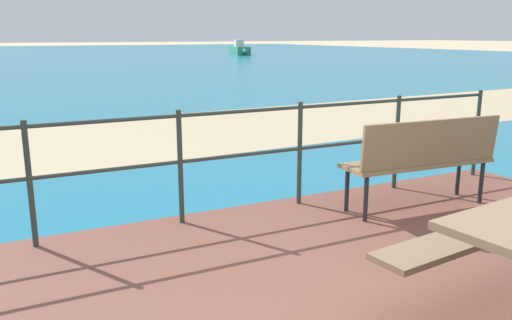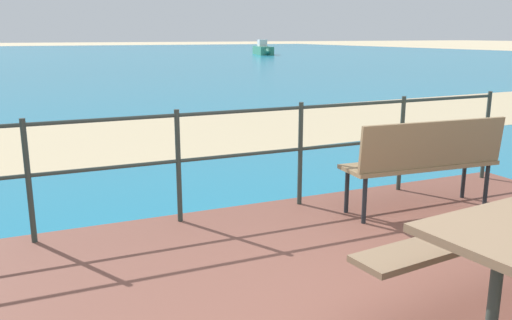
% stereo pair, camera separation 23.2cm
% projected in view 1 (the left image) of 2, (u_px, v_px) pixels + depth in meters
% --- Properties ---
extents(sea_water, '(90.00, 90.00, 0.01)m').
position_uv_depth(sea_water, '(17.00, 58.00, 37.49)').
color(sea_water, teal).
rests_on(sea_water, ground).
extents(beach_strip, '(54.12, 6.32, 0.01)m').
position_uv_depth(beach_strip, '(129.00, 137.00, 8.68)').
color(beach_strip, tan).
rests_on(beach_strip, ground).
extents(park_bench, '(1.50, 0.51, 0.86)m').
position_uv_depth(park_bench, '(424.00, 155.00, 4.79)').
color(park_bench, '#8C704C').
rests_on(park_bench, patio_paving).
extents(railing_fence, '(5.94, 0.04, 0.98)m').
position_uv_depth(railing_fence, '(243.00, 146.00, 4.69)').
color(railing_fence, '#2D3833').
rests_on(railing_fence, patio_paving).
extents(boat_near, '(2.12, 4.81, 1.23)m').
position_uv_depth(boat_near, '(240.00, 50.00, 44.26)').
color(boat_near, '#338466').
rests_on(boat_near, sea_water).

